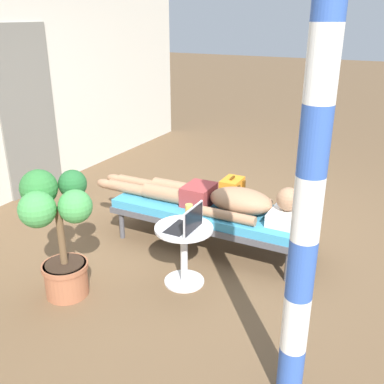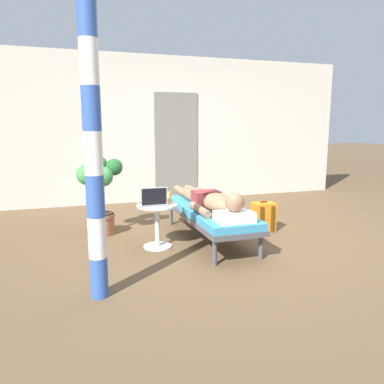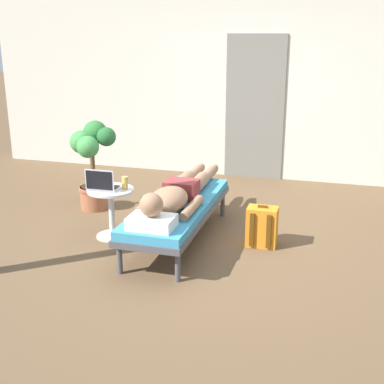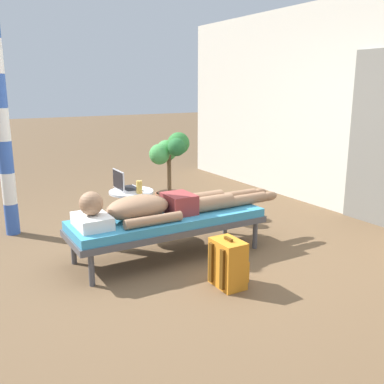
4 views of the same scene
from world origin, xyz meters
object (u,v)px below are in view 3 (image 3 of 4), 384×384
at_px(person_reclining, 176,195).
at_px(potted_plant, 92,159).
at_px(backpack, 262,227).
at_px(drink_glass, 125,183).
at_px(laptop, 103,184).
at_px(lounge_chair, 178,209).
at_px(side_table, 111,204).

bearing_deg(person_reclining, potted_plant, 149.41).
height_order(person_reclining, backpack, person_reclining).
bearing_deg(drink_glass, laptop, -158.41).
bearing_deg(laptop, drink_glass, 21.59).
xyz_separation_m(drink_glass, potted_plant, (-0.75, 0.75, 0.02)).
bearing_deg(lounge_chair, side_table, -172.72).
bearing_deg(potted_plant, laptop, -57.34).
xyz_separation_m(person_reclining, potted_plant, (-1.29, 0.76, 0.09)).
distance_m(side_table, laptop, 0.24).
relative_size(person_reclining, potted_plant, 2.06).
relative_size(person_reclining, drink_glass, 16.10).
bearing_deg(side_table, potted_plant, 127.21).
bearing_deg(drink_glass, potted_plant, 134.74).
distance_m(person_reclining, drink_glass, 0.55).
distance_m(drink_glass, backpack, 1.45).
bearing_deg(side_table, laptop, -139.48).
xyz_separation_m(side_table, drink_glass, (0.15, 0.03, 0.23)).
bearing_deg(laptop, lounge_chair, 10.51).
bearing_deg(potted_plant, person_reclining, -30.59).
relative_size(drink_glass, backpack, 0.32).
xyz_separation_m(lounge_chair, side_table, (-0.70, -0.09, 0.01)).
xyz_separation_m(backpack, potted_plant, (-2.13, 0.57, 0.41)).
relative_size(laptop, backpack, 0.73).
height_order(lounge_chair, backpack, backpack).
relative_size(side_table, backpack, 1.23).
height_order(lounge_chair, potted_plant, potted_plant).
bearing_deg(person_reclining, side_table, -178.29).
height_order(side_table, laptop, laptop).
bearing_deg(drink_glass, lounge_chair, 5.97).
relative_size(backpack, potted_plant, 0.40).
xyz_separation_m(laptop, drink_glass, (0.21, 0.08, 0.01)).
xyz_separation_m(laptop, potted_plant, (-0.54, 0.84, 0.03)).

